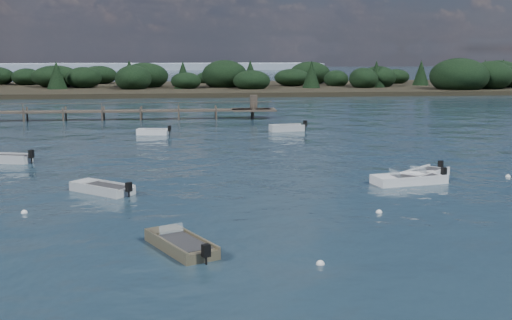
{
  "coord_description": "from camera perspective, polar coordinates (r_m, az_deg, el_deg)",
  "views": [
    {
      "loc": [
        -3.91,
        -25.95,
        7.98
      ],
      "look_at": [
        0.51,
        14.0,
        1.0
      ],
      "focal_mm": 45.0,
      "sensor_mm": 36.0,
      "label": 1
    }
  ],
  "objects": [
    {
      "name": "tender_far_grey",
      "position": [
        48.95,
        -21.29,
        -0.01
      ],
      "size": [
        3.82,
        2.17,
        1.21
      ],
      "color": "#B0B5B7",
      "rests_on": "ground"
    },
    {
      "name": "far_headland",
      "position": [
        129.36,
        6.66,
        7.12
      ],
      "size": [
        190.0,
        40.0,
        5.8
      ],
      "color": "black",
      "rests_on": "ground"
    },
    {
      "name": "tender_far_white",
      "position": [
        61.27,
        -9.18,
        2.39
      ],
      "size": [
        3.27,
        1.59,
        1.1
      ],
      "color": "silver",
      "rests_on": "ground"
    },
    {
      "name": "jetty",
      "position": [
        76.39,
        -19.84,
        4.01
      ],
      "size": [
        64.5,
        3.2,
        3.4
      ],
      "color": "#4C4237",
      "rests_on": "ground"
    },
    {
      "name": "buoy_a",
      "position": [
        24.5,
        5.74,
        -9.21
      ],
      "size": [
        0.32,
        0.32,
        0.32
      ],
      "primitive_type": "sphere",
      "color": "white",
      "rests_on": "ground"
    },
    {
      "name": "dinghy_mid_white_a",
      "position": [
        39.63,
        13.41,
        -1.82
      ],
      "size": [
        4.85,
        2.5,
        1.11
      ],
      "color": "silver",
      "rests_on": "ground"
    },
    {
      "name": "buoy_b",
      "position": [
        32.32,
        10.88,
        -4.63
      ],
      "size": [
        0.32,
        0.32,
        0.32
      ],
      "primitive_type": "sphere",
      "color": "white",
      "rests_on": "ground"
    },
    {
      "name": "dinghy_near_olive",
      "position": [
        26.26,
        -6.72,
        -7.6
      ],
      "size": [
        3.07,
        4.24,
        1.05
      ],
      "color": "brown",
      "rests_on": "ground"
    },
    {
      "name": "dinghy_mid_white_b",
      "position": [
        41.64,
        14.74,
        -1.33
      ],
      "size": [
        3.94,
        3.73,
        1.06
      ],
      "color": "silver",
      "rests_on": "ground"
    },
    {
      "name": "dinghy_mid_grey",
      "position": [
        37.15,
        -13.53,
        -2.61
      ],
      "size": [
        3.85,
        3.57,
        1.05
      ],
      "color": "#B0B5B7",
      "rests_on": "ground"
    },
    {
      "name": "buoy_c",
      "position": [
        33.69,
        -19.9,
        -4.45
      ],
      "size": [
        0.32,
        0.32,
        0.32
      ],
      "primitive_type": "sphere",
      "color": "white",
      "rests_on": "ground"
    },
    {
      "name": "buoy_d",
      "position": [
        43.51,
        21.49,
        -1.41
      ],
      "size": [
        0.32,
        0.32,
        0.32
      ],
      "primitive_type": "sphere",
      "color": "white",
      "rests_on": "ground"
    },
    {
      "name": "tender_far_grey_b",
      "position": [
        63.21,
        2.75,
        2.75
      ],
      "size": [
        3.8,
        1.8,
        1.28
      ],
      "color": "#B0B5B7",
      "rests_on": "ground"
    },
    {
      "name": "ground",
      "position": [
        86.41,
        -3.71,
        4.53
      ],
      "size": [
        400.0,
        400.0,
        0.0
      ],
      "primitive_type": "plane",
      "color": "#152733",
      "rests_on": "ground"
    }
  ]
}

